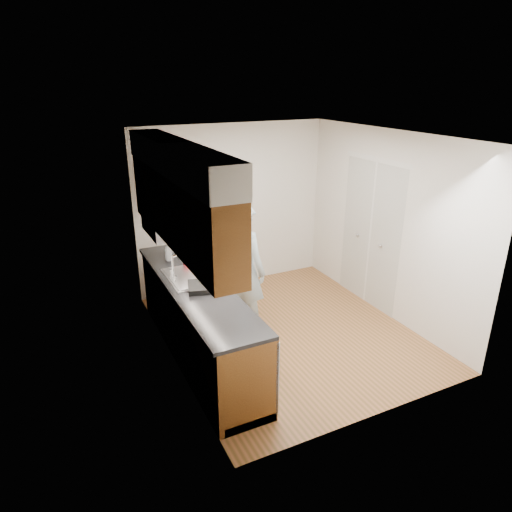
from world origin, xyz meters
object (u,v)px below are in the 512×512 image
Objects in this scene: soap_bottle_b at (181,250)px; dish_rack at (206,286)px; person at (243,261)px; soap_bottle_a at (168,251)px; soap_bottle_c at (169,247)px; soda_can at (186,259)px; steel_can at (193,253)px.

dish_rack is at bearing -92.81° from soap_bottle_b.
person reaches higher than soap_bottle_a.
soap_bottle_c reaches higher than soap_bottle_b.
soda_can is (-0.03, -0.29, -0.02)m from soap_bottle_b.
soap_bottle_a reaches higher than dish_rack.
steel_can is (-0.47, 0.52, 0.01)m from person.
person is 0.72m from soda_can.
person is 10.91× the size of soap_bottle_c.
soap_bottle_b reaches higher than soda_can.
soap_bottle_c is 1.22m from dish_rack.
soap_bottle_a is 0.32m from steel_can.
soap_bottle_a is 1.90× the size of soda_can.
dish_rack is at bearing -87.18° from soap_bottle_c.
soap_bottle_c reaches higher than steel_can.
steel_can is 0.99m from dish_rack.
soap_bottle_b is 1.08m from dish_rack.
soap_bottle_a is at bearing 113.41° from dish_rack.
soap_bottle_a is at bearing -108.00° from soap_bottle_c.
person is 7.74× the size of soap_bottle_a.
soap_bottle_a is 1.01m from dish_rack.
person is at bearing -27.89° from soda_can.
person is 0.87m from soap_bottle_b.
soap_bottle_a reaches higher than soap_bottle_c.
soap_bottle_c is (-0.71, 0.77, 0.04)m from person.
soap_bottle_c is 1.54× the size of steel_can.
person is at bearing -48.02° from steel_can.
soap_bottle_a is 0.66× the size of dish_rack.
steel_can is (0.32, -0.03, -0.07)m from soap_bottle_a.
steel_can is (0.13, -0.10, -0.03)m from soap_bottle_b.
soap_bottle_a is at bearing 27.21° from person.
person is 0.96m from soap_bottle_a.
person is at bearing -47.18° from soap_bottle_c.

